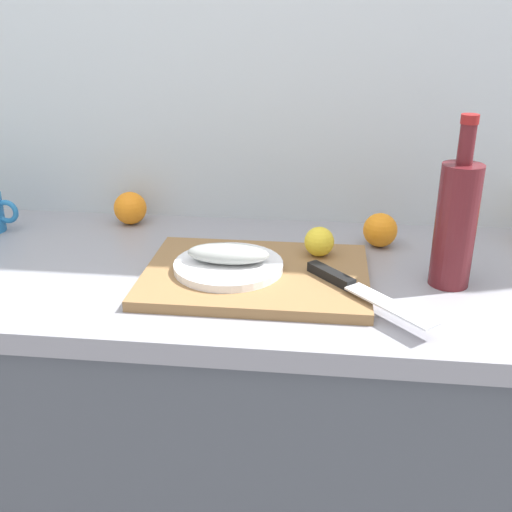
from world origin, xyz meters
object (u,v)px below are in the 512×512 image
object	(u,v)px
cutting_board	(256,275)
chef_knife	(351,285)
white_plate	(229,266)
lemon_0	(319,242)
wine_bottle	(456,222)
fish_fillet	(228,254)

from	to	relation	value
cutting_board	chef_knife	distance (m)	0.19
white_plate	lemon_0	size ratio (longest dim) A/B	3.49
chef_knife	lemon_0	world-z (taller)	lemon_0
chef_knife	white_plate	bearing A→B (deg)	-146.96
chef_knife	lemon_0	size ratio (longest dim) A/B	3.97
white_plate	wine_bottle	size ratio (longest dim) A/B	0.66
cutting_board	wine_bottle	bearing A→B (deg)	4.10
fish_fillet	wine_bottle	xyz separation A→B (m)	(0.41, 0.03, 0.07)
wine_bottle	fish_fillet	bearing A→B (deg)	-176.25
cutting_board	wine_bottle	xyz separation A→B (m)	(0.36, 0.03, 0.11)
white_plate	wine_bottle	world-z (taller)	wine_bottle
chef_knife	cutting_board	bearing A→B (deg)	-151.56
chef_knife	lemon_0	bearing A→B (deg)	159.67
white_plate	lemon_0	xyz separation A→B (m)	(0.17, 0.09, 0.02)
lemon_0	cutting_board	bearing A→B (deg)	-142.70
lemon_0	chef_knife	bearing A→B (deg)	-68.72
chef_knife	wine_bottle	xyz separation A→B (m)	(0.18, 0.09, 0.09)
cutting_board	chef_knife	bearing A→B (deg)	-19.96
white_plate	wine_bottle	distance (m)	0.42
cutting_board	lemon_0	world-z (taller)	lemon_0
chef_knife	lemon_0	xyz separation A→B (m)	(-0.06, 0.15, 0.02)
white_plate	chef_knife	size ratio (longest dim) A/B	0.88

